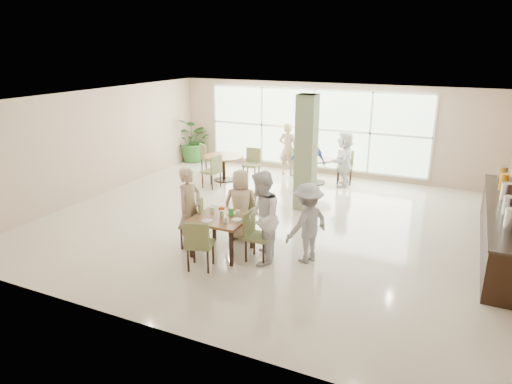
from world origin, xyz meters
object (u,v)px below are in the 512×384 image
at_px(adult_b, 345,159).
at_px(adult_standing, 288,149).
at_px(teen_far, 241,205).
at_px(potted_plant, 194,140).
at_px(teen_left, 190,208).
at_px(teen_standing, 307,223).
at_px(round_table_left, 224,161).
at_px(main_table, 222,221).
at_px(buffet_counter, 502,225).
at_px(adult_a, 308,162).
at_px(round_table_right, 316,164).
at_px(teen_right, 261,218).

relative_size(adult_b, adult_standing, 0.96).
bearing_deg(teen_far, potted_plant, -67.97).
distance_m(teen_left, adult_b, 5.64).
bearing_deg(teen_far, teen_standing, 146.65).
relative_size(round_table_left, adult_standing, 0.72).
bearing_deg(potted_plant, round_table_left, -37.89).
xyz_separation_m(potted_plant, adult_standing, (3.53, -0.22, 0.07)).
relative_size(main_table, buffet_counter, 0.22).
height_order(main_table, teen_far, teen_far).
bearing_deg(buffet_counter, teen_standing, -148.42).
height_order(potted_plant, teen_left, teen_left).
relative_size(main_table, teen_left, 0.63).
xyz_separation_m(teen_far, adult_a, (0.21, 3.58, 0.12)).
bearing_deg(buffet_counter, potted_plant, 159.04).
xyz_separation_m(main_table, adult_a, (0.22, 4.37, 0.20)).
bearing_deg(adult_a, buffet_counter, -14.95).
distance_m(teen_left, adult_a, 4.47).
xyz_separation_m(teen_left, adult_b, (1.70, 5.38, -0.02)).
height_order(round_table_left, adult_standing, adult_standing).
bearing_deg(teen_left, adult_b, -9.87).
height_order(main_table, teen_standing, teen_standing).
distance_m(round_table_right, teen_left, 5.37).
height_order(teen_right, adult_a, teen_right).
bearing_deg(round_table_left, adult_a, -0.49).
relative_size(round_table_left, adult_a, 0.68).
bearing_deg(buffet_counter, adult_a, 157.09).
xyz_separation_m(potted_plant, teen_standing, (6.03, -5.60, 0.00)).
relative_size(round_table_right, adult_b, 0.65).
height_order(teen_right, adult_standing, teen_right).
relative_size(round_table_left, adult_b, 0.75).
distance_m(round_table_left, teen_left, 4.71).
xyz_separation_m(potted_plant, teen_left, (3.70, -5.96, 0.06)).
height_order(round_table_right, teen_standing, teen_standing).
bearing_deg(buffet_counter, teen_left, -156.97).
bearing_deg(teen_left, teen_standing, -73.45).
height_order(teen_far, adult_a, adult_a).
height_order(teen_right, teen_standing, teen_right).
xyz_separation_m(round_table_right, teen_right, (0.69, -5.33, 0.32)).
bearing_deg(adult_b, adult_a, -43.33).
bearing_deg(teen_far, teen_left, 28.20).
bearing_deg(teen_standing, teen_right, -36.44).
relative_size(round_table_right, teen_standing, 0.68).
relative_size(potted_plant, adult_standing, 0.92).
bearing_deg(potted_plant, buffet_counter, -20.96).
distance_m(teen_far, adult_standing, 5.04).
distance_m(main_table, teen_left, 0.74).
xyz_separation_m(round_table_left, teen_far, (2.42, -3.61, 0.15)).
bearing_deg(adult_a, teen_right, -74.01).
bearing_deg(adult_standing, teen_left, 94.26).
height_order(potted_plant, adult_b, adult_b).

